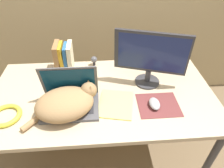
{
  "coord_description": "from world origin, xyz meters",
  "views": [
    {
      "loc": [
        -0.01,
        -0.58,
        1.61
      ],
      "look_at": [
        0.06,
        0.34,
        0.85
      ],
      "focal_mm": 32.0,
      "sensor_mm": 36.0,
      "label": 1
    }
  ],
  "objects_px": {
    "cable_coil": "(6,115)",
    "book_row": "(64,58)",
    "computer_mouse": "(154,104)",
    "notepad": "(116,104)",
    "laptop": "(70,99)",
    "cat": "(66,103)",
    "external_monitor": "(151,57)",
    "webcam": "(94,60)"
  },
  "relations": [
    {
      "from": "cable_coil",
      "to": "book_row",
      "type": "bearing_deg",
      "value": 57.76
    },
    {
      "from": "computer_mouse",
      "to": "notepad",
      "type": "relative_size",
      "value": 0.37
    },
    {
      "from": "laptop",
      "to": "cat",
      "type": "xyz_separation_m",
      "value": [
        -0.01,
        -0.06,
        0.02
      ]
    },
    {
      "from": "laptop",
      "to": "notepad",
      "type": "height_order",
      "value": "laptop"
    },
    {
      "from": "external_monitor",
      "to": "cat",
      "type": "bearing_deg",
      "value": -155.2
    },
    {
      "from": "cable_coil",
      "to": "webcam",
      "type": "distance_m",
      "value": 0.7
    },
    {
      "from": "cat",
      "to": "computer_mouse",
      "type": "bearing_deg",
      "value": 0.96
    },
    {
      "from": "notepad",
      "to": "cable_coil",
      "type": "bearing_deg",
      "value": -175.04
    },
    {
      "from": "external_monitor",
      "to": "book_row",
      "type": "bearing_deg",
      "value": 160.98
    },
    {
      "from": "book_row",
      "to": "notepad",
      "type": "distance_m",
      "value": 0.53
    },
    {
      "from": "laptop",
      "to": "webcam",
      "type": "xyz_separation_m",
      "value": [
        0.14,
        0.42,
        -0.0
      ]
    },
    {
      "from": "laptop",
      "to": "notepad",
      "type": "bearing_deg",
      "value": -3.49
    },
    {
      "from": "webcam",
      "to": "computer_mouse",
      "type": "bearing_deg",
      "value": -52.97
    },
    {
      "from": "computer_mouse",
      "to": "cable_coil",
      "type": "relative_size",
      "value": 0.58
    },
    {
      "from": "laptop",
      "to": "notepad",
      "type": "relative_size",
      "value": 1.2
    },
    {
      "from": "cable_coil",
      "to": "webcam",
      "type": "height_order",
      "value": "webcam"
    },
    {
      "from": "laptop",
      "to": "computer_mouse",
      "type": "xyz_separation_m",
      "value": [
        0.49,
        -0.05,
        -0.03
      ]
    },
    {
      "from": "book_row",
      "to": "webcam",
      "type": "xyz_separation_m",
      "value": [
        0.21,
        0.04,
        -0.06
      ]
    },
    {
      "from": "cat",
      "to": "cable_coil",
      "type": "relative_size",
      "value": 2.39
    },
    {
      "from": "book_row",
      "to": "cable_coil",
      "type": "height_order",
      "value": "book_row"
    },
    {
      "from": "book_row",
      "to": "cable_coil",
      "type": "relative_size",
      "value": 1.21
    },
    {
      "from": "laptop",
      "to": "cat",
      "type": "distance_m",
      "value": 0.06
    },
    {
      "from": "laptop",
      "to": "external_monitor",
      "type": "xyz_separation_m",
      "value": [
        0.5,
        0.18,
        0.16
      ]
    },
    {
      "from": "cable_coil",
      "to": "notepad",
      "type": "height_order",
      "value": "cable_coil"
    },
    {
      "from": "laptop",
      "to": "book_row",
      "type": "distance_m",
      "value": 0.39
    },
    {
      "from": "notepad",
      "to": "webcam",
      "type": "height_order",
      "value": "webcam"
    },
    {
      "from": "laptop",
      "to": "external_monitor",
      "type": "relative_size",
      "value": 0.74
    },
    {
      "from": "external_monitor",
      "to": "webcam",
      "type": "relative_size",
      "value": 6.05
    },
    {
      "from": "external_monitor",
      "to": "computer_mouse",
      "type": "xyz_separation_m",
      "value": [
        -0.01,
        -0.23,
        -0.18
      ]
    },
    {
      "from": "webcam",
      "to": "notepad",
      "type": "bearing_deg",
      "value": -73.76
    },
    {
      "from": "book_row",
      "to": "cat",
      "type": "bearing_deg",
      "value": -82.24
    },
    {
      "from": "external_monitor",
      "to": "cable_coil",
      "type": "relative_size",
      "value": 2.54
    },
    {
      "from": "notepad",
      "to": "webcam",
      "type": "distance_m",
      "value": 0.46
    },
    {
      "from": "cat",
      "to": "book_row",
      "type": "height_order",
      "value": "book_row"
    },
    {
      "from": "webcam",
      "to": "book_row",
      "type": "bearing_deg",
      "value": -168.55
    },
    {
      "from": "cat",
      "to": "webcam",
      "type": "distance_m",
      "value": 0.5
    },
    {
      "from": "laptop",
      "to": "cable_coil",
      "type": "height_order",
      "value": "laptop"
    },
    {
      "from": "cat",
      "to": "cable_coil",
      "type": "xyz_separation_m",
      "value": [
        -0.34,
        -0.01,
        -0.06
      ]
    },
    {
      "from": "notepad",
      "to": "laptop",
      "type": "bearing_deg",
      "value": 176.51
    },
    {
      "from": "external_monitor",
      "to": "laptop",
      "type": "bearing_deg",
      "value": -160.0
    },
    {
      "from": "computer_mouse",
      "to": "notepad",
      "type": "height_order",
      "value": "computer_mouse"
    },
    {
      "from": "computer_mouse",
      "to": "book_row",
      "type": "xyz_separation_m",
      "value": [
        -0.57,
        0.43,
        0.08
      ]
    }
  ]
}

